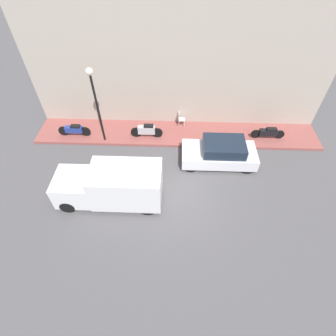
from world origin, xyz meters
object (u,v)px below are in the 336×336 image
Objects in this scene: scooter_silver at (147,130)px; parked_car at (220,153)px; cafe_chair at (180,118)px; delivery_van at (111,185)px; motorcycle_blue at (74,130)px; motorcycle_black at (268,133)px; streetlamp at (94,93)px.

parked_car is at bearing -113.63° from scooter_silver.
cafe_chair is at bearing 35.41° from parked_car.
delivery_van is 5.49m from motorcycle_blue.
parked_car is 3.63m from motorcycle_black.
parked_car reaches higher than scooter_silver.
parked_car is at bearing -62.94° from delivery_van.
motorcycle_black is (4.70, -8.41, -0.48)m from delivery_van.
motorcycle_black is 10.06m from streetlamp.
streetlamp reaches higher than scooter_silver.
motorcycle_blue is at bearing 79.97° from streetlamp.
motorcycle_blue is (4.51, 3.10, -0.46)m from delivery_van.
motorcycle_blue is 11.51m from motorcycle_black.
delivery_van is at bearing -145.48° from motorcycle_blue.
streetlamp is (-0.52, 9.67, 2.71)m from motorcycle_black.
cafe_chair reaches higher than scooter_silver.
scooter_silver reaches higher than motorcycle_black.
cafe_chair is (1.24, -6.32, 0.11)m from motorcycle_blue.
motorcycle_blue is at bearing 34.52° from delivery_van.
parked_car is 0.89× the size of streetlamp.
motorcycle_blue is at bearing 101.10° from cafe_chair.
motorcycle_black is at bearing -86.94° from streetlamp.
motorcycle_black is (0.16, -7.18, -0.08)m from scooter_silver.
streetlamp reaches higher than motorcycle_black.
delivery_van is 4.72m from scooter_silver.
delivery_van reaches higher than cafe_chair.
motorcycle_black is (0.19, -11.51, -0.02)m from motorcycle_blue.
delivery_van is 2.57× the size of motorcycle_blue.
parked_car reaches higher than motorcycle_blue.
delivery_van is at bearing 150.79° from cafe_chair.
motorcycle_black is 2.06× the size of cafe_chair.
delivery_van is 2.60× the size of scooter_silver.
scooter_silver reaches higher than motorcycle_blue.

